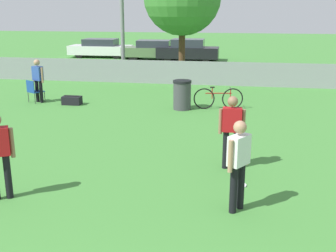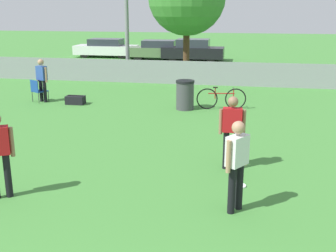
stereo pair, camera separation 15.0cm
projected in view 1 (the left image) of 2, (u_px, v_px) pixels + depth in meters
fence_backline at (180, 73)px, 19.70m from camera, size 21.80×0.07×1.21m
player_receiver_white at (239, 159)px, 7.27m from camera, size 0.42×0.50×1.66m
player_thrower_red at (232, 127)px, 9.23m from camera, size 0.58×0.23×1.66m
spectator_in_blue at (38, 78)px, 15.84m from camera, size 0.52×0.36×1.63m
frisbee_disc at (239, 185)px, 8.56m from camera, size 0.29×0.29×0.03m
folding_chair_sideline at (34, 90)px, 15.94m from camera, size 0.65×0.66×0.86m
bicycle_sideline at (218, 98)px, 14.93m from camera, size 1.74×0.46×0.80m
trash_bin at (182, 95)px, 14.86m from camera, size 0.65×0.65×1.03m
gear_bag_sideline at (72, 100)px, 15.68m from camera, size 0.69×0.38×0.34m
parked_car_white at (101, 48)px, 30.44m from camera, size 4.50×1.84×1.32m
parked_car_olive at (154, 50)px, 29.10m from camera, size 4.39×1.89×1.32m
parked_car_dark at (188, 50)px, 28.58m from camera, size 4.16×1.75×1.44m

